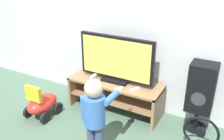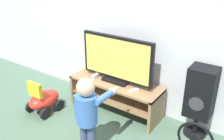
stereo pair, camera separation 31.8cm
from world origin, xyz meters
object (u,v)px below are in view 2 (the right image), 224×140
object	(u,v)px
remote_primary	(134,90)
speaker_tower	(201,94)
television	(117,60)
child	(88,110)
game_console	(97,75)
ride_on_toy	(44,99)

from	to	relation	value
remote_primary	speaker_tower	bearing A→B (deg)	15.04
television	remote_primary	xyz separation A→B (m)	(0.33, -0.10, -0.30)
television	speaker_tower	bearing A→B (deg)	5.17
child	remote_primary	bearing A→B (deg)	80.44
game_console	child	distance (m)	0.94
television	remote_primary	size ratio (longest dim) A/B	7.96
child	speaker_tower	bearing A→B (deg)	46.95
speaker_tower	remote_primary	bearing A→B (deg)	-164.96
game_console	television	bearing A→B (deg)	8.00
ride_on_toy	remote_primary	bearing A→B (deg)	24.22
television	remote_primary	bearing A→B (deg)	-17.84
remote_primary	child	xyz separation A→B (m)	(-0.12, -0.74, 0.06)
game_console	speaker_tower	distance (m)	1.39
game_console	remote_primary	size ratio (longest dim) A/B	1.43
television	ride_on_toy	xyz separation A→B (m)	(-0.79, -0.61, -0.56)
television	child	world-z (taller)	television
remote_primary	speaker_tower	world-z (taller)	speaker_tower
child	ride_on_toy	xyz separation A→B (m)	(-0.99, 0.23, -0.33)
game_console	remote_primary	bearing A→B (deg)	-5.66
speaker_tower	ride_on_toy	size ratio (longest dim) A/B	1.78
television	remote_primary	distance (m)	0.45
game_console	speaker_tower	bearing A→B (deg)	5.79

